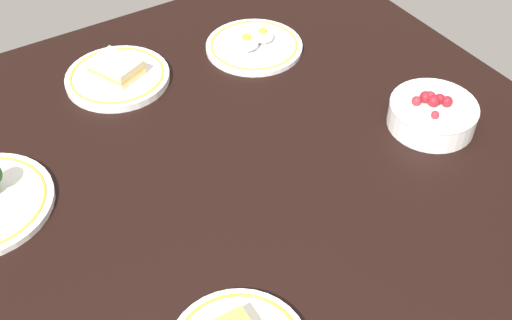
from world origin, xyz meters
TOP-DOWN VIEW (x-y plane):
  - dining_table at (0.00, 0.00)cm, footprint 110.46×113.21cm
  - bowl_berries at (32.53, -7.13)cm, footprint 15.65×15.65cm
  - plate_sandwich at (-9.78, 34.94)cm, footprint 20.09×20.09cm
  - plate_eggs at (18.48, 30.16)cm, footprint 19.98×19.98cm

SIDE VIEW (x-z plane):
  - dining_table at x=0.00cm, z-range 0.00..4.00cm
  - plate_eggs at x=18.48cm, z-range 2.71..7.22cm
  - plate_sandwich at x=-9.78cm, z-range 3.00..7.69cm
  - bowl_berries at x=32.53cm, z-range 3.41..10.00cm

